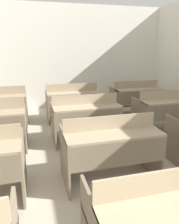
{
  "coord_description": "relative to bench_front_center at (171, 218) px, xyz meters",
  "views": [
    {
      "loc": [
        -0.76,
        0.53,
        1.74
      ],
      "look_at": [
        0.08,
        3.67,
        0.77
      ],
      "focal_mm": 35.0,
      "sensor_mm": 36.0,
      "label": 1
    }
  ],
  "objects": [
    {
      "name": "bench_front_center",
      "position": [
        0.0,
        0.0,
        0.0
      ],
      "size": [
        1.24,
        0.73,
        0.9
      ],
      "color": "#7A6A53",
      "rests_on": "ground_plane"
    },
    {
      "name": "wall_back",
      "position": [
        -0.19,
        5.31,
        0.96
      ],
      "size": [
        6.43,
        0.06,
        2.89
      ],
      "color": "white",
      "rests_on": "ground_plane"
    },
    {
      "name": "bench_third_center",
      "position": [
        -0.02,
        2.64,
        0.0
      ],
      "size": [
        1.24,
        0.73,
        0.9
      ],
      "color": "#83745D",
      "rests_on": "ground_plane"
    },
    {
      "name": "bench_back_right",
      "position": [
        1.68,
        3.97,
        0.0
      ],
      "size": [
        1.24,
        0.73,
        0.9
      ],
      "color": "#7A6A53",
      "rests_on": "ground_plane"
    },
    {
      "name": "bench_third_right",
      "position": [
        1.72,
        2.64,
        0.0
      ],
      "size": [
        1.24,
        0.73,
        0.9
      ],
      "color": "#82735C",
      "rests_on": "ground_plane"
    },
    {
      "name": "bench_back_center",
      "position": [
        -0.03,
        3.94,
        0.0
      ],
      "size": [
        1.24,
        0.73,
        0.9
      ],
      "color": "#7E6F58",
      "rests_on": "ground_plane"
    },
    {
      "name": "bench_second_center",
      "position": [
        -0.01,
        1.31,
        0.0
      ],
      "size": [
        1.24,
        0.73,
        0.9
      ],
      "color": "#7E6E57",
      "rests_on": "ground_plane"
    }
  ]
}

